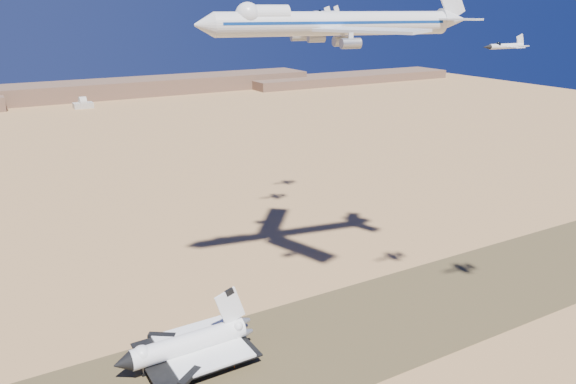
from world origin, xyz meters
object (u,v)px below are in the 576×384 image
shuttle (188,346)px  chase_jet_a (505,46)px  crew_a (234,365)px  crew_c (227,367)px  chase_jet_c (314,15)px  crew_b (221,361)px  chase_jet_d (325,12)px  carrier_747 (328,23)px

shuttle → chase_jet_a: chase_jet_a is taller
crew_a → chase_jet_a: size_ratio=0.11×
crew_a → crew_c: size_ratio=1.13×
crew_a → chase_jet_c: (68.63, 68.44, 94.50)m
crew_b → chase_jet_c: 134.59m
crew_a → chase_jet_d: bearing=-25.8°
carrier_747 → crew_c: 105.94m
crew_a → chase_jet_d: chase_jet_d is taller
chase_jet_a → chase_jet_d: 107.98m
shuttle → carrier_747: size_ratio=0.45×
crew_b → chase_jet_c: size_ratio=0.12×
carrier_747 → crew_b: size_ratio=47.85×
shuttle → chase_jet_d: bearing=38.0°
chase_jet_a → shuttle: bearing=162.4°
crew_c → crew_a: bearing=-149.9°
shuttle → carrier_747: (54.57, 12.86, 88.09)m
carrier_747 → chase_jet_a: bearing=-44.1°
shuttle → crew_b: shuttle is taller
carrier_747 → chase_jet_a: size_ratio=5.86×
crew_a → chase_jet_c: bearing=-26.2°
carrier_747 → shuttle: bearing=-156.6°
crew_a → shuttle: bearing=66.2°
carrier_747 → crew_a: size_ratio=51.34×
chase_jet_d → chase_jet_c: bearing=-128.0°
chase_jet_a → chase_jet_c: (-5.86, 87.93, 7.17)m
crew_c → chase_jet_c: (70.71, 67.79, 94.60)m
crew_a → chase_jet_a: 116.42m
carrier_747 → chase_jet_c: (24.22, 46.19, 1.88)m
carrier_747 → crew_c: (-46.49, -21.60, -92.71)m
crew_c → chase_jet_d: bearing=-88.2°
carrier_747 → chase_jet_c: 52.19m
chase_jet_d → crew_a: bearing=-129.5°
carrier_747 → chase_jet_a: carrier_747 is taller
shuttle → chase_jet_c: 133.38m
shuttle → chase_jet_d: size_ratio=2.69×
chase_jet_a → crew_b: bearing=164.3°
crew_c → chase_jet_d: size_ratio=0.10×
shuttle → crew_a: 14.55m
carrier_747 → chase_jet_d: 77.75m
shuttle → crew_c: 12.77m
carrier_747 → crew_c: carrier_747 is taller
crew_b → crew_c: size_ratio=1.21×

